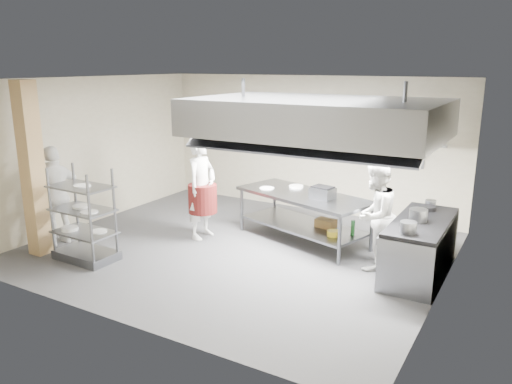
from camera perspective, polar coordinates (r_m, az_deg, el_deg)
The scene contains 23 objects.
floor at distance 9.09m, azimuth -2.14°, elevation -6.49°, with size 7.00×7.00×0.00m, color #303032.
ceiling at distance 8.49m, azimuth -2.34°, elevation 12.78°, with size 7.00×7.00×0.00m, color silver.
wall_back at distance 11.27m, azimuth 5.96°, elevation 5.48°, with size 7.00×7.00×0.00m, color #ADA289.
wall_left at distance 10.91m, azimuth -18.04°, elevation 4.54°, with size 6.00×6.00×0.00m, color #ADA289.
wall_right at distance 7.45m, azimuth 21.18°, elevation -0.12°, with size 6.00×6.00×0.00m, color #ADA289.
column at distance 9.28m, azimuth -24.19°, elevation 2.32°, with size 0.30×0.30×3.00m, color tan.
exhaust_hood at distance 8.27m, azimuth 6.94°, elevation 8.47°, with size 4.00×2.50×0.60m, color gray.
hood_strip_a at distance 8.70m, azimuth 1.39°, elevation 6.75°, with size 1.60×0.12×0.04m, color white.
hood_strip_b at distance 8.01m, azimuth 12.82°, elevation 5.71°, with size 1.60×0.12×0.04m, color white.
wall_shelf at distance 10.52m, azimuth 14.59°, elevation 4.44°, with size 1.50×0.28×0.04m, color gray.
island at distance 9.40m, azimuth 5.39°, elevation -2.89°, with size 2.59×1.08×0.91m, color gray, non-canonical shape.
island_worktop at distance 9.28m, azimuth 5.45°, elevation -0.39°, with size 2.59×1.08×0.06m, color gray.
island_undershelf at distance 9.44m, azimuth 5.36°, elevation -3.79°, with size 2.38×0.97×0.04m, color gray.
pass_rack at distance 8.85m, azimuth -19.16°, elevation -2.47°, with size 1.06×0.62×1.59m, color gray, non-canonical shape.
cooking_range at distance 8.30m, azimuth 18.21°, elevation -6.22°, with size 0.80×2.00×0.84m, color gray.
range_top at distance 8.16m, azimuth 18.45°, elevation -3.26°, with size 0.78×1.96×0.06m, color black.
chef_head at distance 9.46m, azimuth -6.23°, elevation 0.46°, with size 0.71×0.47×1.95m, color white.
chef_line at distance 8.22m, azimuth 13.41°, elevation -2.65°, with size 0.86×0.67×1.77m, color white.
chef_plating at distance 9.77m, azimuth -21.85°, elevation -0.40°, with size 1.07×0.45×1.83m, color white.
griddle at distance 8.98m, azimuth 7.62°, elevation -0.11°, with size 0.40×0.31×0.20m, color slate.
wicker_basket at distance 9.29m, azimuth 7.98°, elevation -3.55°, with size 0.35×0.24×0.16m, color brown.
stockpot at distance 8.05m, azimuth 18.05°, elevation -2.52°, with size 0.28×0.28×0.19m, color gray.
plate_stack at distance 8.93m, azimuth -19.01°, elevation -4.20°, with size 0.28×0.28×0.05m, color white.
Camera 1 is at (4.53, -7.17, 3.26)m, focal length 35.00 mm.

